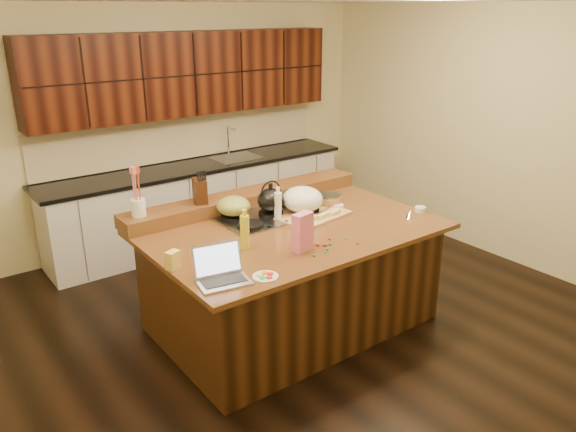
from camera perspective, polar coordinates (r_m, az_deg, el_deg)
room at (r=4.56m, az=0.38°, el=3.95°), size 5.52×5.02×2.72m
island at (r=4.88m, az=0.35°, el=-6.07°), size 2.40×1.60×0.92m
back_ledge at (r=5.22m, az=-4.27°, el=1.80°), size 2.40×0.30×0.12m
cooktop at (r=4.92m, az=-1.74°, el=0.11°), size 0.92×0.52×0.05m
back_counter at (r=6.63m, az=-9.23°, el=5.69°), size 3.70×0.66×2.40m
kettle at (r=4.87m, az=-1.76°, el=1.61°), size 0.29×0.29×0.21m
green_bowl at (r=4.83m, az=-5.55°, el=1.03°), size 0.32×0.32×0.16m
laptop at (r=3.80m, az=-6.86°, el=-5.59°), size 0.39×0.33×0.24m
oil_bottle at (r=4.23m, az=-4.41°, el=-1.70°), size 0.07×0.07×0.27m
vinegar_bottle at (r=4.79m, az=-1.03°, el=0.96°), size 0.08×0.08×0.25m
wooden_tray at (r=4.93m, az=1.69°, el=1.35°), size 0.67×0.54×0.25m
ramekin_a at (r=5.17m, az=13.29°, el=0.68°), size 0.11×0.11×0.04m
ramekin_b at (r=5.28m, az=4.49°, el=1.60°), size 0.11×0.11×0.04m
ramekin_c at (r=5.12m, az=5.13°, el=0.94°), size 0.10×0.10×0.04m
strainer_bowl at (r=5.19m, az=4.21°, el=1.52°), size 0.27×0.27×0.09m
kitchen_timer at (r=4.99m, az=12.31°, el=0.19°), size 0.10×0.10×0.07m
pink_bag at (r=4.19m, az=1.48°, el=-1.66°), size 0.17×0.12×0.30m
candy_plate at (r=3.84m, az=-2.31°, el=-6.17°), size 0.19×0.19×0.01m
package_box at (r=4.01m, az=-11.61°, el=-4.40°), size 0.11×0.10×0.13m
utensil_crock at (r=4.74m, az=-14.95°, el=0.83°), size 0.13×0.13×0.14m
knife_block at (r=4.94m, az=-8.95°, el=2.55°), size 0.15×0.20×0.21m
gumdrop_0 at (r=4.32m, az=3.67°, el=-2.98°), size 0.02×0.02×0.02m
gumdrop_1 at (r=4.25m, az=4.01°, el=-3.41°), size 0.02×0.02×0.02m
gumdrop_2 at (r=4.32m, az=3.14°, el=-2.98°), size 0.02×0.02×0.02m
gumdrop_3 at (r=4.35m, az=3.05°, el=-2.79°), size 0.02×0.02×0.02m
gumdrop_4 at (r=4.33m, az=2.95°, el=-2.92°), size 0.02×0.02×0.02m
gumdrop_5 at (r=4.21m, az=3.88°, el=-3.65°), size 0.02×0.02×0.02m
gumdrop_6 at (r=4.38m, az=7.03°, el=-2.76°), size 0.02×0.02×0.02m
gumdrop_7 at (r=4.14m, az=2.65°, el=-4.02°), size 0.02×0.02×0.02m
gumdrop_8 at (r=4.25m, az=0.75°, el=-3.34°), size 0.02×0.02×0.02m
gumdrop_9 at (r=4.25m, az=2.19°, el=-3.34°), size 0.02×0.02×0.02m
gumdrop_10 at (r=4.32m, az=3.83°, el=-2.96°), size 0.02×0.02×0.02m
gumdrop_11 at (r=4.34m, az=4.29°, el=-2.86°), size 0.02×0.02×0.02m
gumdrop_12 at (r=4.44m, az=4.25°, el=-2.33°), size 0.02×0.02×0.02m
gumdrop_13 at (r=4.47m, az=5.91°, el=-2.23°), size 0.02×0.02×0.02m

